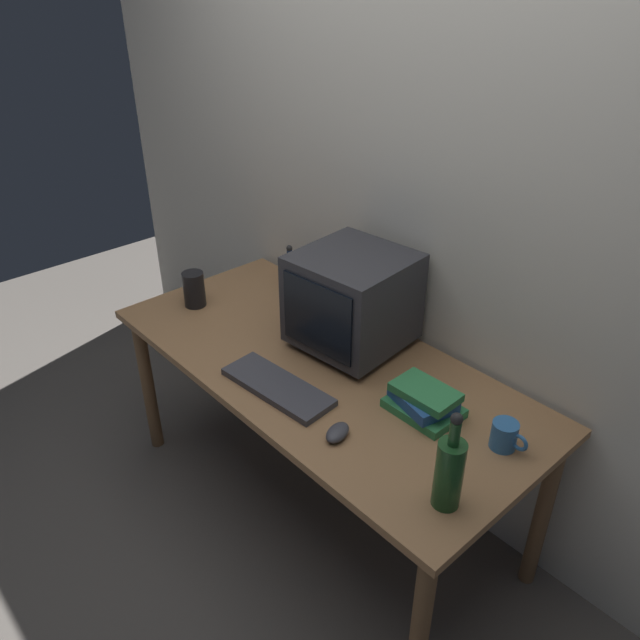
% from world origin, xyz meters
% --- Properties ---
extents(ground_plane, '(6.00, 6.00, 0.00)m').
position_xyz_m(ground_plane, '(0.00, 0.00, 0.00)').
color(ground_plane, '#56514C').
extents(back_wall, '(4.00, 0.08, 2.50)m').
position_xyz_m(back_wall, '(0.00, 0.45, 1.25)').
color(back_wall, silver).
rests_on(back_wall, ground).
extents(desk, '(1.70, 0.77, 0.72)m').
position_xyz_m(desk, '(0.00, 0.00, 0.64)').
color(desk, '#9E7047').
rests_on(desk, ground).
extents(crt_monitor, '(0.42, 0.42, 0.37)m').
position_xyz_m(crt_monitor, '(-0.01, 0.17, 0.91)').
color(crt_monitor, '#333338').
rests_on(crt_monitor, desk).
extents(keyboard, '(0.43, 0.19, 0.02)m').
position_xyz_m(keyboard, '(0.02, -0.22, 0.73)').
color(keyboard, '#3F3F47').
rests_on(keyboard, desk).
extents(computer_mouse, '(0.09, 0.11, 0.04)m').
position_xyz_m(computer_mouse, '(0.34, -0.23, 0.74)').
color(computer_mouse, '#3F3F47').
rests_on(computer_mouse, desk).
extents(bottle_tall, '(0.08, 0.08, 0.31)m').
position_xyz_m(bottle_tall, '(0.73, -0.20, 0.84)').
color(bottle_tall, '#1E4C23').
rests_on(bottle_tall, desk).
extents(bottle_short, '(0.06, 0.06, 0.21)m').
position_xyz_m(bottle_short, '(-0.51, 0.28, 0.80)').
color(bottle_short, navy).
rests_on(bottle_short, desk).
extents(book_stack, '(0.23, 0.19, 0.10)m').
position_xyz_m(book_stack, '(0.43, 0.06, 0.77)').
color(book_stack, '#33894C').
rests_on(book_stack, desk).
extents(mug, '(0.12, 0.08, 0.09)m').
position_xyz_m(mug, '(0.70, 0.11, 0.77)').
color(mug, '#3370B2').
rests_on(mug, desk).
extents(metal_canister, '(0.09, 0.09, 0.15)m').
position_xyz_m(metal_canister, '(-0.67, -0.11, 0.80)').
color(metal_canister, black).
rests_on(metal_canister, desk).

